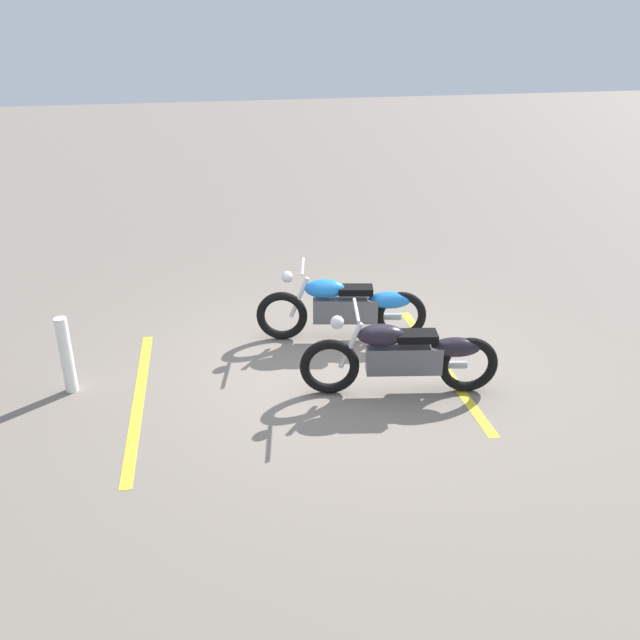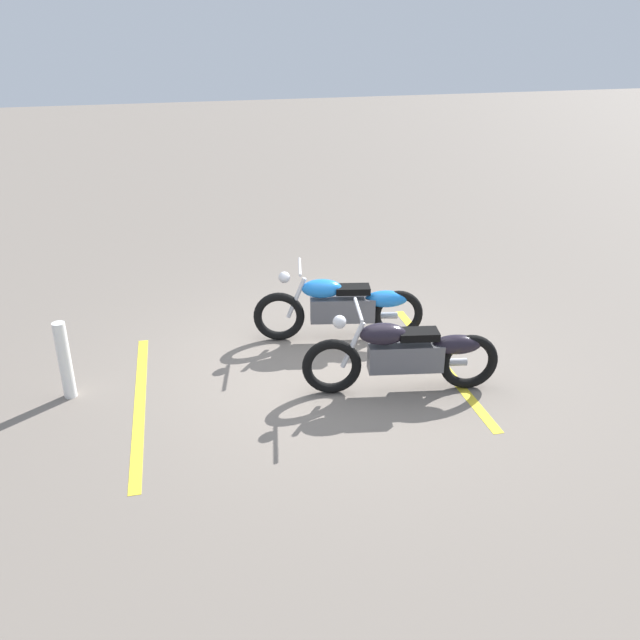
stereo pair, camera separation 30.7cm
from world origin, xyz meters
name	(u,v)px [view 2 (the right image)]	position (x,y,z in m)	size (l,w,h in m)	color
ground_plane	(340,366)	(0.00, 0.00, 0.00)	(60.00, 60.00, 0.00)	slate
motorcycle_bright_foreground	(343,306)	(-0.27, -0.73, 0.46)	(2.19, 0.75, 1.04)	black
motorcycle_dark_foreground	(406,354)	(-0.54, 0.75, 0.46)	(2.20, 0.71, 1.04)	black
bollard_post	(65,360)	(3.13, -0.15, 0.45)	(0.14, 0.14, 0.91)	white
parking_stripe_near	(440,362)	(-1.23, 0.25, 0.00)	(3.20, 0.12, 0.01)	yellow
parking_stripe_mid	(140,403)	(2.39, 0.21, 0.00)	(3.20, 0.12, 0.01)	yellow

